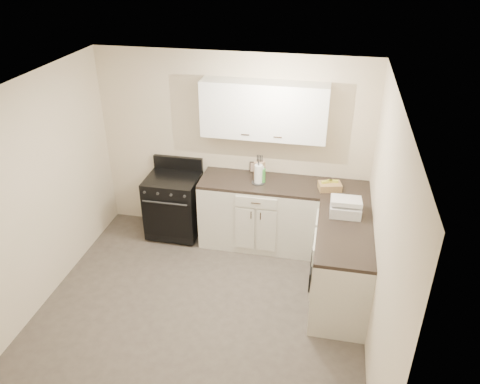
% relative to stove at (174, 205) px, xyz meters
% --- Properties ---
extents(floor, '(3.60, 3.60, 0.00)m').
position_rel_stove_xyz_m(floor, '(0.77, -1.48, -0.46)').
color(floor, '#473F38').
rests_on(floor, ground).
extents(ceiling, '(3.60, 3.60, 0.00)m').
position_rel_stove_xyz_m(ceiling, '(0.77, -1.48, 2.04)').
color(ceiling, white).
rests_on(ceiling, wall_back).
extents(wall_back, '(3.60, 0.00, 3.60)m').
position_rel_stove_xyz_m(wall_back, '(0.77, 0.32, 0.79)').
color(wall_back, beige).
rests_on(wall_back, ground).
extents(wall_right, '(0.00, 3.60, 3.60)m').
position_rel_stove_xyz_m(wall_right, '(2.57, -1.48, 0.79)').
color(wall_right, beige).
rests_on(wall_right, ground).
extents(wall_left, '(0.00, 3.60, 3.60)m').
position_rel_stove_xyz_m(wall_left, '(-1.03, -1.48, 0.79)').
color(wall_left, beige).
rests_on(wall_left, ground).
extents(wall_front, '(3.60, 0.00, 3.60)m').
position_rel_stove_xyz_m(wall_front, '(0.77, -3.28, 0.79)').
color(wall_front, beige).
rests_on(wall_front, ground).
extents(base_cabinets_back, '(1.55, 0.60, 0.90)m').
position_rel_stove_xyz_m(base_cabinets_back, '(1.19, 0.02, -0.01)').
color(base_cabinets_back, beige).
rests_on(base_cabinets_back, floor).
extents(base_cabinets_right, '(0.60, 1.90, 0.90)m').
position_rel_stove_xyz_m(base_cabinets_right, '(2.27, -0.63, -0.01)').
color(base_cabinets_right, beige).
rests_on(base_cabinets_right, floor).
extents(countertop_back, '(1.55, 0.60, 0.04)m').
position_rel_stove_xyz_m(countertop_back, '(1.19, 0.02, 0.46)').
color(countertop_back, black).
rests_on(countertop_back, base_cabinets_back).
extents(countertop_right, '(0.60, 1.90, 0.04)m').
position_rel_stove_xyz_m(countertop_right, '(2.27, -0.63, 0.46)').
color(countertop_right, black).
rests_on(countertop_right, base_cabinets_right).
extents(upper_cabinets, '(1.55, 0.30, 0.70)m').
position_rel_stove_xyz_m(upper_cabinets, '(1.19, 0.18, 1.38)').
color(upper_cabinets, white).
rests_on(upper_cabinets, wall_back).
extents(stove, '(0.69, 0.59, 0.84)m').
position_rel_stove_xyz_m(stove, '(0.00, 0.00, 0.00)').
color(stove, black).
rests_on(stove, floor).
extents(knife_block, '(0.14, 0.13, 0.25)m').
position_rel_stove_xyz_m(knife_block, '(1.17, 0.09, 0.60)').
color(knife_block, tan).
rests_on(knife_block, countertop_back).
extents(paper_towel, '(0.11, 0.11, 0.25)m').
position_rel_stove_xyz_m(paper_towel, '(1.17, -0.02, 0.61)').
color(paper_towel, white).
rests_on(paper_towel, countertop_back).
extents(soap_bottle, '(0.08, 0.08, 0.20)m').
position_rel_stove_xyz_m(soap_bottle, '(1.22, 0.00, 0.58)').
color(soap_bottle, green).
rests_on(soap_bottle, countertop_back).
extents(picture_frame, '(0.12, 0.05, 0.14)m').
position_rel_stove_xyz_m(picture_frame, '(1.06, 0.28, 0.55)').
color(picture_frame, black).
rests_on(picture_frame, countertop_back).
extents(wicker_basket, '(0.31, 0.24, 0.09)m').
position_rel_stove_xyz_m(wicker_basket, '(2.07, -0.02, 0.53)').
color(wicker_basket, '#A98750').
rests_on(wicker_basket, countertop_right).
extents(countertop_grill, '(0.35, 0.32, 0.13)m').
position_rel_stove_xyz_m(countertop_grill, '(2.26, -0.55, 0.54)').
color(countertop_grill, silver).
rests_on(countertop_grill, countertop_right).
extents(oven_mitt_near, '(0.02, 0.14, 0.24)m').
position_rel_stove_xyz_m(oven_mitt_near, '(1.94, -1.23, 0.01)').
color(oven_mitt_near, black).
rests_on(oven_mitt_near, base_cabinets_right).
extents(oven_mitt_far, '(0.02, 0.17, 0.29)m').
position_rel_stove_xyz_m(oven_mitt_far, '(1.94, -0.96, 0.03)').
color(oven_mitt_far, black).
rests_on(oven_mitt_far, base_cabinets_right).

